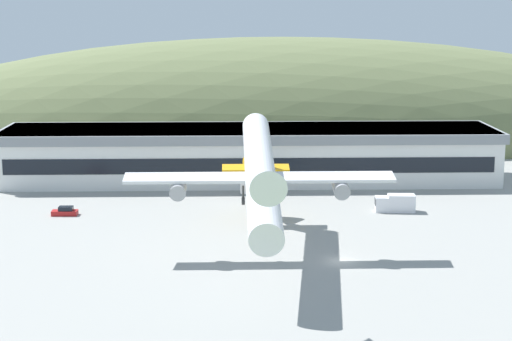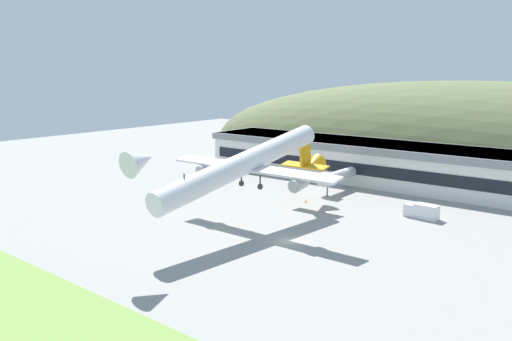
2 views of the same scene
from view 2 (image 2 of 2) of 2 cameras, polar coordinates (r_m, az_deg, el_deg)
ground_plane at (r=88.87m, az=3.87°, el=-8.07°), size 347.08×347.08×0.00m
hill_backdrop at (r=187.06m, az=22.48°, el=1.24°), size 218.56×69.84×53.52m
terminal_building at (r=140.25m, az=12.89°, el=1.30°), size 99.15×20.28×10.67m
jetway_0 at (r=125.35m, az=9.21°, el=-0.65°), size 3.38×14.48×5.43m
cargo_airplane at (r=94.01m, az=-1.04°, el=0.71°), size 37.93×53.89×12.62m
service_car_0 at (r=135.97m, az=-4.70°, el=-1.08°), size 4.34×1.94×1.52m
fuel_truck at (r=107.54m, az=18.41°, el=-4.43°), size 6.99×3.07×2.99m
traffic_cone_0 at (r=115.11m, az=5.72°, el=-3.50°), size 0.52×0.52×0.58m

